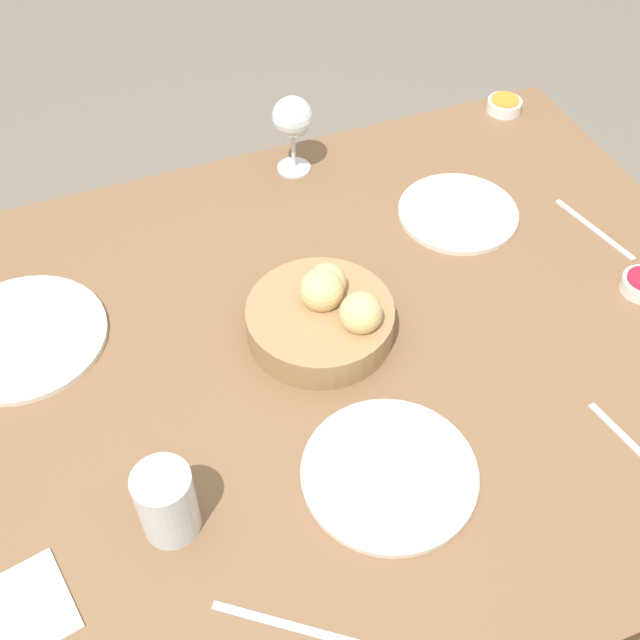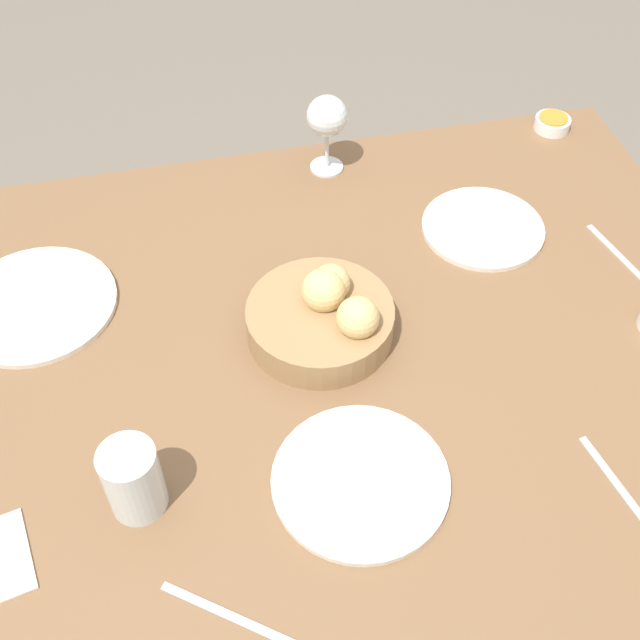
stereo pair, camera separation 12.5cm
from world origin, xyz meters
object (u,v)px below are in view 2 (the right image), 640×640
fork_silver (622,259)px  plate_near_left (483,228)px  plate_near_right (35,304)px  water_tumbler (133,480)px  plate_far_center (360,481)px  spoon_coffee (612,478)px  bread_basket (324,316)px  wine_glass (327,119)px  knife_silver (229,615)px  jam_bowl_honey (552,123)px

fork_silver → plate_near_left: bearing=-30.9°
plate_near_right → fork_silver: plate_near_right is taller
plate_near_right → water_tumbler: size_ratio=2.32×
plate_far_center → spoon_coffee: bearing=168.3°
bread_basket → wine_glass: (-0.10, -0.41, 0.07)m
water_tumbler → fork_silver: 0.90m
fork_silver → knife_silver: (0.75, 0.47, 0.00)m
plate_near_left → spoon_coffee: bearing=89.4°
bread_basket → spoon_coffee: bearing=133.3°
wine_glass → knife_silver: 0.89m
bread_basket → spoon_coffee: (-0.33, 0.35, -0.04)m
plate_near_left → fork_silver: 0.24m
plate_near_right → jam_bowl_honey: (-1.02, -0.27, 0.01)m
bread_basket → jam_bowl_honey: bearing=-143.2°
plate_far_center → wine_glass: 0.70m
plate_near_left → plate_far_center: (0.34, 0.45, 0.00)m
plate_near_right → plate_far_center: size_ratio=1.08×
bread_basket → plate_near_left: bread_basket is taller
fork_silver → knife_silver: bearing=31.7°
water_tumbler → fork_silver: bearing=-161.4°
plate_near_right → wine_glass: size_ratio=1.69×
bread_basket → knife_silver: bread_basket is taller
plate_far_center → wine_glass: size_ratio=1.56×
jam_bowl_honey → knife_silver: jam_bowl_honey is taller
water_tumbler → plate_near_left: bearing=-147.3°
plate_near_right → fork_silver: (-0.99, 0.11, -0.00)m
wine_glass → fork_silver: 0.58m
plate_far_center → fork_silver: bearing=-149.7°
plate_near_right → jam_bowl_honey: bearing=-165.0°
water_tumbler → jam_bowl_honey: size_ratio=1.60×
wine_glass → spoon_coffee: 0.79m
plate_near_right → knife_silver: bearing=112.0°
water_tumbler → fork_silver: size_ratio=0.61×
plate_near_left → knife_silver: size_ratio=1.39×
bread_basket → spoon_coffee: bread_basket is taller
plate_near_right → spoon_coffee: (-0.77, 0.50, -0.00)m
plate_near_left → jam_bowl_honey: jam_bowl_honey is taller
plate_near_left → jam_bowl_honey: size_ratio=3.06×
plate_near_right → spoon_coffee: plate_near_right is taller
spoon_coffee → wine_glass: bearing=-73.3°
jam_bowl_honey → fork_silver: size_ratio=0.38×
jam_bowl_honey → spoon_coffee: jam_bowl_honey is taller
plate_far_center → fork_silver: plate_far_center is taller
plate_near_right → water_tumbler: water_tumbler is taller
jam_bowl_honey → spoon_coffee: 0.82m
wine_glass → jam_bowl_honey: 0.49m
spoon_coffee → bread_basket: bearing=-46.7°
plate_near_left → water_tumbler: water_tumbler is taller
jam_bowl_honey → plate_near_left: bearing=46.7°
plate_near_right → plate_far_center: same height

